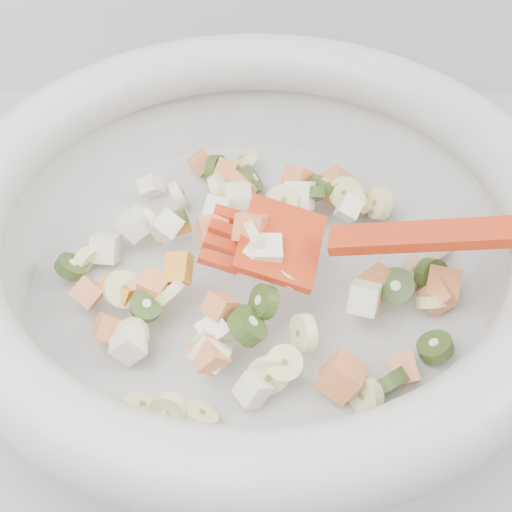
{
  "coord_description": "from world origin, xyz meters",
  "views": [
    {
      "loc": [
        -0.02,
        1.07,
        1.33
      ],
      "look_at": [
        -0.02,
        1.44,
        0.95
      ],
      "focal_mm": 50.0,
      "sensor_mm": 36.0,
      "label": 1
    }
  ],
  "objects": [
    {
      "name": "mixing_bowl",
      "position": [
        -0.02,
        1.44,
        0.97
      ],
      "size": [
        0.49,
        0.44,
        0.14
      ],
      "color": "silver",
      "rests_on": "counter"
    }
  ]
}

